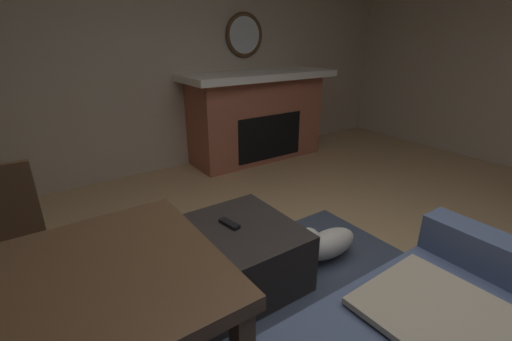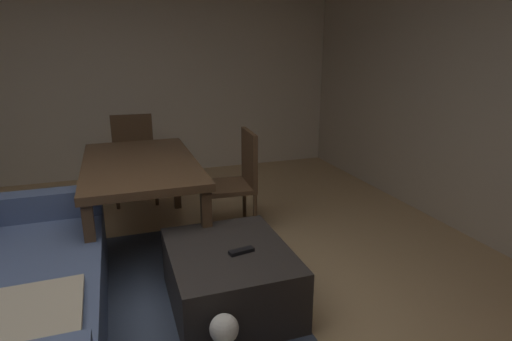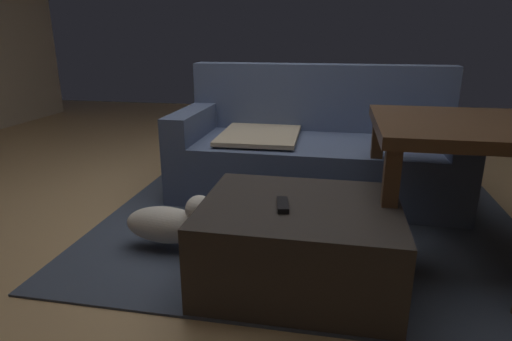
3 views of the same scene
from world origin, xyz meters
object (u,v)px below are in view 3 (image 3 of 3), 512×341
at_px(couch, 315,150).
at_px(small_dog, 170,222).
at_px(ottoman_coffee_table, 299,244).
at_px(tv_remote, 283,205).

distance_m(couch, small_dog, 1.34).
bearing_deg(couch, ottoman_coffee_table, -89.70).
bearing_deg(tv_remote, couch, 77.44).
height_order(tv_remote, small_dog, tv_remote).
height_order(couch, tv_remote, couch).
distance_m(ottoman_coffee_table, tv_remote, 0.24).
height_order(ottoman_coffee_table, tv_remote, tv_remote).
relative_size(couch, small_dog, 3.99).
bearing_deg(couch, small_dog, -122.56).
xyz_separation_m(ottoman_coffee_table, tv_remote, (-0.07, -0.06, 0.22)).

